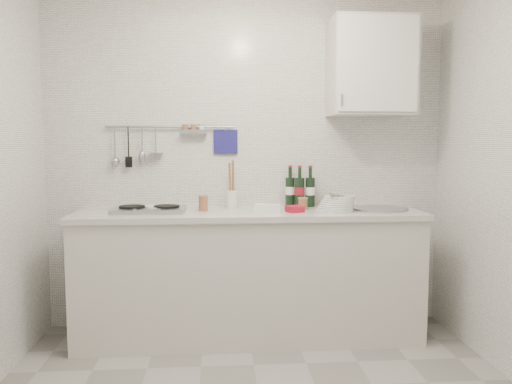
{
  "coord_description": "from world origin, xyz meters",
  "views": [
    {
      "loc": [
        -0.21,
        -2.41,
        1.39
      ],
      "look_at": [
        0.03,
        0.9,
        1.07
      ],
      "focal_mm": 35.0,
      "sensor_mm": 36.0,
      "label": 1
    }
  ],
  "objects_px": {
    "plate_stack_sink": "(337,204)",
    "wine_bottles": "(300,186)",
    "wall_cabinet": "(371,67)",
    "utensil_crock": "(232,197)",
    "plate_stack_hob": "(161,208)"
  },
  "relations": [
    {
      "from": "wine_bottles",
      "to": "utensil_crock",
      "type": "bearing_deg",
      "value": -175.15
    },
    {
      "from": "plate_stack_hob",
      "to": "utensil_crock",
      "type": "relative_size",
      "value": 0.77
    },
    {
      "from": "wall_cabinet",
      "to": "wine_bottles",
      "type": "height_order",
      "value": "wall_cabinet"
    },
    {
      "from": "wall_cabinet",
      "to": "utensil_crock",
      "type": "relative_size",
      "value": 1.97
    },
    {
      "from": "plate_stack_sink",
      "to": "wine_bottles",
      "type": "distance_m",
      "value": 0.37
    },
    {
      "from": "wine_bottles",
      "to": "plate_stack_sink",
      "type": "bearing_deg",
      "value": -51.87
    },
    {
      "from": "wall_cabinet",
      "to": "wine_bottles",
      "type": "distance_m",
      "value": 1.01
    },
    {
      "from": "utensil_crock",
      "to": "wine_bottles",
      "type": "bearing_deg",
      "value": 4.85
    },
    {
      "from": "wine_bottles",
      "to": "plate_stack_hob",
      "type": "bearing_deg",
      "value": -171.56
    },
    {
      "from": "wall_cabinet",
      "to": "plate_stack_sink",
      "type": "height_order",
      "value": "wall_cabinet"
    },
    {
      "from": "wall_cabinet",
      "to": "plate_stack_hob",
      "type": "height_order",
      "value": "wall_cabinet"
    },
    {
      "from": "plate_stack_sink",
      "to": "wine_bottles",
      "type": "relative_size",
      "value": 0.91
    },
    {
      "from": "plate_stack_hob",
      "to": "plate_stack_sink",
      "type": "distance_m",
      "value": 1.25
    },
    {
      "from": "plate_stack_hob",
      "to": "wine_bottles",
      "type": "xyz_separation_m",
      "value": [
        1.02,
        0.15,
        0.14
      ]
    },
    {
      "from": "plate_stack_sink",
      "to": "utensil_crock",
      "type": "relative_size",
      "value": 0.8
    }
  ]
}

